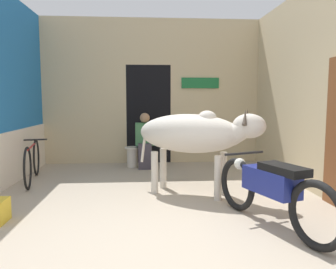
# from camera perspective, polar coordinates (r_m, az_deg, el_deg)

# --- Properties ---
(ground_plane) EXTENTS (30.00, 30.00, 0.00)m
(ground_plane) POSITION_cam_1_polar(r_m,az_deg,el_deg) (3.56, -1.16, -18.27)
(ground_plane) COLOR tan
(wall_back_with_doorway) EXTENTS (4.96, 0.93, 3.32)m
(wall_back_with_doorway) POSITION_cam_1_polar(r_m,az_deg,el_deg) (7.86, -3.07, 6.04)
(wall_back_with_doorway) COLOR #C6B289
(wall_back_with_doorway) RESTS_ON ground_plane
(wall_right_with_door) EXTENTS (0.22, 4.36, 3.32)m
(wall_right_with_door) POSITION_cam_1_polar(r_m,az_deg,el_deg) (6.03, 23.07, 7.15)
(wall_right_with_door) COLOR #C6B289
(wall_right_with_door) RESTS_ON ground_plane
(cow) EXTENTS (1.97, 1.29, 1.35)m
(cow) POSITION_cam_1_polar(r_m,az_deg,el_deg) (5.04, 4.69, 0.05)
(cow) COLOR beige
(cow) RESTS_ON ground_plane
(motorcycle_near) EXTENTS (0.82, 1.90, 0.80)m
(motorcycle_near) POSITION_cam_1_polar(r_m,az_deg,el_deg) (3.99, 17.46, -8.89)
(motorcycle_near) COLOR black
(motorcycle_near) RESTS_ON ground_plane
(bicycle) EXTENTS (0.49, 1.77, 0.73)m
(bicycle) POSITION_cam_1_polar(r_m,az_deg,el_deg) (6.37, -22.55, -4.39)
(bicycle) COLOR black
(bicycle) RESTS_ON ground_plane
(shopkeeper_seated) EXTENTS (0.40, 0.34, 1.19)m
(shopkeeper_seated) POSITION_cam_1_polar(r_m,az_deg,el_deg) (7.03, -4.04, -0.81)
(shopkeeper_seated) COLOR #3D3842
(shopkeeper_seated) RESTS_ON ground_plane
(plastic_stool) EXTENTS (0.33, 0.33, 0.44)m
(plastic_stool) POSITION_cam_1_polar(r_m,az_deg,el_deg) (7.23, -6.23, -3.79)
(plastic_stool) COLOR beige
(plastic_stool) RESTS_ON ground_plane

